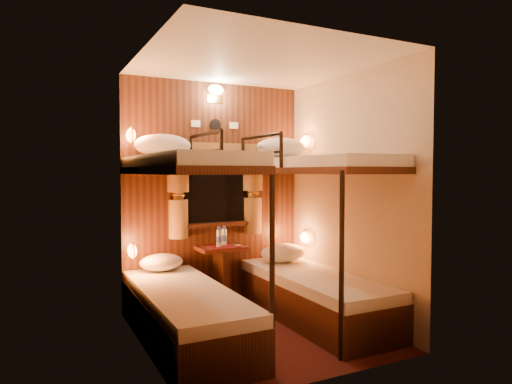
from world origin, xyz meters
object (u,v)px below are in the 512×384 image
bunk_right (314,263)px  table (221,268)px  bunk_left (185,276)px  bottle_left (219,238)px  bottle_right (224,237)px

bunk_right → table: bearing=129.7°
bunk_left → bunk_right: size_ratio=1.00×
bunk_left → bottle_left: size_ratio=8.79×
bunk_left → table: bunk_left is taller
bunk_left → bottle_left: bearing=50.9°
bunk_right → bottle_right: size_ratio=9.10×
bunk_left → table: 1.02m
bunk_left → bottle_left: (0.61, 0.75, 0.18)m
bunk_left → bunk_right: 1.30m
bunk_right → table: size_ratio=2.90×
table → bottle_right: (0.05, 0.05, 0.33)m
bottle_right → bunk_left: bearing=-130.1°
table → bunk_left: bearing=-129.7°
bunk_right → bottle_left: size_ratio=8.79×
bottle_left → bottle_right: bearing=42.0°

